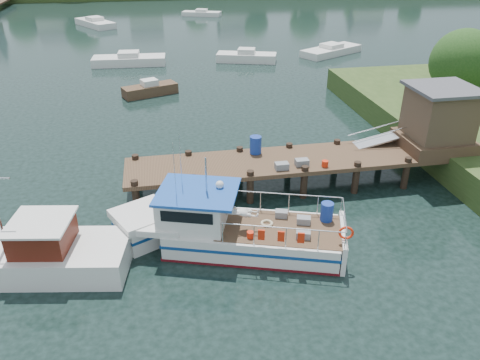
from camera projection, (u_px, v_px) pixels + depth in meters
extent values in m
plane|color=black|center=(255.00, 188.00, 22.42)|extent=(160.00, 160.00, 0.00)
cylinder|color=#332114|center=(454.00, 101.00, 29.16)|extent=(0.50, 0.50, 3.05)
sphere|color=#234618|center=(463.00, 62.00, 28.01)|extent=(3.90, 3.90, 3.90)
cube|color=#4D3624|center=(296.00, 160.00, 22.13)|extent=(16.00, 3.00, 0.20)
cylinder|color=black|center=(136.00, 200.00, 20.11)|extent=(0.32, 0.32, 1.90)
cylinder|color=black|center=(137.00, 173.00, 22.37)|extent=(0.32, 0.32, 1.90)
cylinder|color=black|center=(194.00, 195.00, 20.51)|extent=(0.32, 0.32, 1.90)
cylinder|color=black|center=(189.00, 169.00, 22.77)|extent=(0.32, 0.32, 1.90)
cylinder|color=black|center=(250.00, 190.00, 20.91)|extent=(0.32, 0.32, 1.90)
cylinder|color=black|center=(240.00, 165.00, 23.17)|extent=(0.32, 0.32, 1.90)
cylinder|color=black|center=(304.00, 185.00, 21.31)|extent=(0.32, 0.32, 1.90)
cylinder|color=black|center=(288.00, 161.00, 23.56)|extent=(0.32, 0.32, 1.90)
cylinder|color=black|center=(356.00, 180.00, 21.71)|extent=(0.32, 0.32, 1.90)
cylinder|color=black|center=(335.00, 157.00, 23.96)|extent=(0.32, 0.32, 1.90)
cylinder|color=black|center=(405.00, 176.00, 22.10)|extent=(0.32, 0.32, 1.90)
cylinder|color=black|center=(381.00, 153.00, 24.36)|extent=(0.32, 0.32, 1.90)
cylinder|color=black|center=(453.00, 172.00, 22.50)|extent=(0.32, 0.32, 1.90)
cylinder|color=black|center=(425.00, 150.00, 24.76)|extent=(0.32, 0.32, 1.90)
cube|color=#4D3624|center=(434.00, 142.00, 23.06)|extent=(3.20, 3.00, 0.60)
cube|color=#4E3B2B|center=(439.00, 115.00, 22.41)|extent=(2.60, 2.60, 2.40)
cube|color=#47474C|center=(445.00, 88.00, 21.80)|extent=(3.00, 3.00, 0.15)
cube|color=#A5A8AD|center=(382.00, 139.00, 23.50)|extent=(3.34, 0.90, 0.79)
cylinder|color=silver|center=(387.00, 133.00, 22.92)|extent=(3.34, 0.05, 0.76)
cylinder|color=silver|center=(380.00, 127.00, 23.61)|extent=(3.34, 0.05, 0.76)
cube|color=slate|center=(282.00, 166.00, 20.98)|extent=(0.60, 0.40, 0.30)
cube|color=slate|center=(302.00, 162.00, 21.31)|extent=(0.60, 0.40, 0.30)
cylinder|color=red|center=(325.00, 164.00, 21.22)|extent=(0.30, 0.30, 0.28)
cylinder|color=navy|center=(256.00, 145.00, 22.37)|extent=(0.56, 0.56, 0.85)
cube|color=silver|center=(253.00, 237.00, 17.93)|extent=(6.97, 4.48, 0.99)
cube|color=silver|center=(144.00, 229.00, 18.44)|extent=(2.47, 2.47, 0.99)
cube|color=silver|center=(142.00, 215.00, 18.15)|extent=(2.73, 2.67, 0.30)
cube|color=silver|center=(164.00, 217.00, 18.06)|extent=(2.41, 2.88, 0.26)
cube|color=navy|center=(253.00, 234.00, 17.87)|extent=(7.06, 4.54, 0.12)
cube|color=navy|center=(143.00, 226.00, 18.38)|extent=(2.51, 2.51, 0.12)
cube|color=#5D0D14|center=(252.00, 247.00, 18.14)|extent=(7.05, 4.52, 0.12)
cube|color=#4D3624|center=(280.00, 228.00, 17.57)|extent=(5.16, 3.67, 0.03)
cube|color=silver|center=(342.00, 242.00, 17.49)|extent=(0.97, 2.52, 1.17)
cube|color=silver|center=(194.00, 207.00, 17.66)|extent=(3.00, 2.89, 1.30)
cube|color=black|center=(186.00, 218.00, 16.55)|extent=(1.82, 0.62, 0.43)
cube|color=black|center=(200.00, 187.00, 18.53)|extent=(1.82, 0.62, 0.43)
cube|color=black|center=(162.00, 199.00, 17.68)|extent=(0.52, 1.49, 0.43)
cube|color=#1B4BA8|center=(198.00, 192.00, 17.31)|extent=(3.57, 3.30, 0.10)
cylinder|color=silver|center=(206.00, 175.00, 16.93)|extent=(0.09, 0.09, 1.38)
cylinder|color=silver|center=(174.00, 170.00, 16.51)|extent=(0.03, 0.03, 2.07)
cylinder|color=silver|center=(180.00, 159.00, 17.27)|extent=(0.03, 0.03, 2.07)
sphere|color=silver|center=(220.00, 185.00, 17.44)|extent=(0.39, 0.39, 0.31)
cylinder|color=silver|center=(283.00, 228.00, 16.13)|extent=(4.12, 1.38, 0.04)
cylinder|color=silver|center=(286.00, 194.00, 18.22)|extent=(4.12, 1.38, 0.04)
cylinder|color=silver|center=(345.00, 214.00, 16.92)|extent=(0.77, 2.27, 0.04)
cylinder|color=silver|center=(223.00, 233.00, 16.57)|extent=(0.05, 0.05, 0.82)
cylinder|color=silver|center=(232.00, 199.00, 18.66)|extent=(0.05, 0.05, 0.82)
cylinder|color=silver|center=(254.00, 235.00, 16.44)|extent=(0.05, 0.05, 0.82)
cylinder|color=silver|center=(260.00, 201.00, 18.53)|extent=(0.05, 0.05, 0.82)
cylinder|color=silver|center=(286.00, 238.00, 16.31)|extent=(0.05, 0.05, 0.82)
cylinder|color=silver|center=(289.00, 203.00, 18.40)|extent=(0.05, 0.05, 0.82)
cylinder|color=silver|center=(318.00, 240.00, 16.18)|extent=(0.05, 0.05, 0.82)
cylinder|color=silver|center=(318.00, 205.00, 18.26)|extent=(0.05, 0.05, 0.82)
cylinder|color=silver|center=(345.00, 243.00, 16.07)|extent=(0.05, 0.05, 0.82)
cylinder|color=silver|center=(341.00, 207.00, 18.16)|extent=(0.05, 0.05, 0.82)
cube|color=slate|center=(303.00, 234.00, 16.95)|extent=(0.60, 0.49, 0.28)
cube|color=slate|center=(304.00, 220.00, 17.78)|extent=(0.60, 0.49, 0.28)
cube|color=slate|center=(281.00, 214.00, 18.18)|extent=(0.55, 0.46, 0.28)
cylinder|color=navy|center=(327.00, 212.00, 17.87)|extent=(0.61, 0.61, 0.76)
cylinder|color=red|center=(250.00, 235.00, 16.95)|extent=(0.33, 0.33, 0.26)
torus|color=#BFB28C|center=(267.00, 223.00, 17.76)|extent=(0.61, 0.61, 0.10)
torus|color=red|center=(346.00, 233.00, 16.47)|extent=(0.54, 0.25, 0.54)
cube|color=red|center=(261.00, 235.00, 16.36)|extent=(0.26, 0.16, 0.39)
cube|color=red|center=(281.00, 236.00, 16.28)|extent=(0.26, 0.16, 0.39)
cube|color=red|center=(301.00, 238.00, 16.20)|extent=(0.26, 0.16, 0.39)
imported|color=silver|center=(238.00, 212.00, 17.18)|extent=(0.52, 0.64, 1.52)
cube|color=silver|center=(33.00, 258.00, 16.76)|extent=(7.09, 3.60, 1.04)
cube|color=#4E170D|center=(42.00, 235.00, 16.30)|extent=(2.16, 2.16, 0.99)
cube|color=silver|center=(39.00, 222.00, 16.06)|extent=(2.40, 2.40, 0.08)
cube|color=#4D3624|center=(150.00, 90.00, 35.08)|extent=(4.26, 2.74, 0.74)
cube|color=silver|center=(149.00, 83.00, 34.82)|extent=(1.40, 1.31, 0.48)
cube|color=silver|center=(202.00, 14.00, 68.49)|extent=(5.89, 3.71, 0.60)
cube|color=silver|center=(202.00, 10.00, 68.28)|extent=(1.93, 1.80, 0.39)
cube|color=silver|center=(129.00, 61.00, 43.07)|extent=(6.70, 2.62, 0.77)
cube|color=silver|center=(129.00, 54.00, 42.80)|extent=(1.93, 1.68, 0.49)
cube|color=silver|center=(247.00, 57.00, 44.13)|extent=(5.86, 3.45, 0.78)
cube|color=silver|center=(247.00, 51.00, 43.86)|extent=(1.88, 1.73, 0.50)
cube|color=silver|center=(331.00, 51.00, 46.79)|extent=(7.03, 5.34, 0.68)
cube|color=silver|center=(332.00, 46.00, 46.55)|extent=(2.45, 2.35, 0.44)
cube|color=silver|center=(95.00, 23.00, 60.74)|extent=(5.70, 7.31, 0.76)
cube|color=silver|center=(95.00, 19.00, 60.47)|extent=(2.48, 2.57, 0.49)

